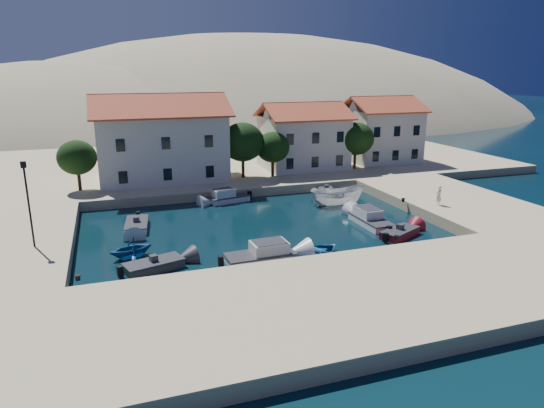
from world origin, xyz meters
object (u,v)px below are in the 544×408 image
Objects in this scene: building_mid at (303,135)px; rowboat_south at (315,257)px; cabin_cruiser_south at (260,255)px; cabin_cruiser_east at (371,220)px; lamppost at (28,196)px; building_left at (161,136)px; boat_east at (337,205)px; building_right at (381,128)px; pedestrian at (439,195)px.

building_mid reaches higher than rowboat_south.
cabin_cruiser_east is at bearing 20.55° from cabin_cruiser_south.
lamppost is at bearing -144.55° from building_mid.
building_left is 2.91× the size of cabin_cruiser_south.
boat_east is at bearing -41.27° from building_left.
lamppost is 28.32m from boat_east.
lamppost is 16.84m from cabin_cruiser_south.
building_mid is 12.04m from building_right.
boat_east is at bearing -98.74° from building_mid.
lamppost is at bearing 157.91° from cabin_cruiser_south.
rowboat_south is (4.07, -0.50, -0.48)m from cabin_cruiser_south.
building_right is at bearing -124.44° from pedestrian.
cabin_cruiser_south is 2.74× the size of pedestrian.
building_left is 1.56× the size of building_right.
building_left is 27.92m from rowboat_south.
rowboat_south is at bearing -110.51° from building_mid.
lamppost reaches higher than pedestrian.
cabin_cruiser_south is 16.81m from boat_east.
building_right is (30.00, 2.00, -0.46)m from building_left.
building_left is at bearing -6.21° from rowboat_south.
building_right is 2.07× the size of rowboat_south.
lamppost is (-41.50, -22.00, -0.72)m from building_right.
building_mid reaches higher than cabin_cruiser_south.
rowboat_south is at bearing -128.21° from building_right.
rowboat_south is (7.85, -26.13, -5.94)m from building_left.
boat_east is at bearing -57.44° from pedestrian.
building_mid is at bearing -43.45° from rowboat_south.
cabin_cruiser_east is 6.95m from boat_east.
building_mid is 21.94m from pedestrian.
pedestrian reaches higher than rowboat_south.
building_mid is at bearing -93.47° from pedestrian.
lamppost is at bearing -152.07° from building_right.
building_mid is at bearing 1.42° from boat_east.
cabin_cruiser_east is (15.65, -20.73, -5.46)m from building_left.
cabin_cruiser_east is at bearing -12.11° from pedestrian.
cabin_cruiser_east is 0.90× the size of boat_east.
pedestrian reaches higher than boat_east.
cabin_cruiser_south reaches higher than boat_east.
lamppost is at bearing 49.49° from rowboat_south.
cabin_cruiser_south is 1.02× the size of cabin_cruiser_east.
building_left reaches higher than cabin_cruiser_east.
lamppost reaches higher than cabin_cruiser_south.
pedestrian reaches higher than cabin_cruiser_east.
cabin_cruiser_east is at bearing -170.46° from boat_east.
boat_east is (-2.28, -14.80, -5.22)m from building_mid.
building_right is at bearing 27.93° from lamppost.
building_right is at bearing 44.63° from cabin_cruiser_south.
building_right is 5.12× the size of pedestrian.
rowboat_south is (-22.15, -28.13, -5.47)m from building_right.
cabin_cruiser_south reaches higher than rowboat_south.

